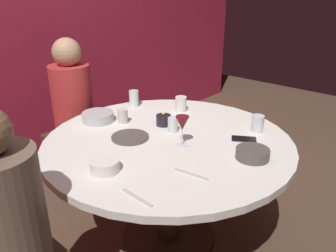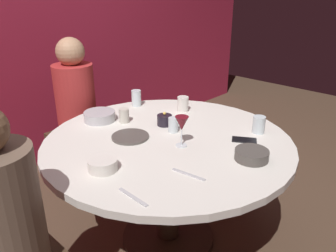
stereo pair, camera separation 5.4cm
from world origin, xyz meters
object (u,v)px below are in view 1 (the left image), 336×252
(candle_holder, at_px, (164,120))
(bowl_small_white, at_px, (105,166))
(dinner_plate, at_px, (130,137))
(wine_glass, at_px, (182,125))
(cell_phone, at_px, (244,139))
(seated_diner_back, at_px, (72,100))
(seated_diner_left, at_px, (5,217))
(bowl_salad_center, at_px, (252,154))
(cup_far_edge, at_px, (181,104))
(dining_table, at_px, (168,159))
(cup_near_candle, at_px, (173,125))
(bowl_serving_large, at_px, (98,117))
(cup_by_right_diner, at_px, (258,124))
(cup_by_left_diner, at_px, (123,116))
(cup_center_front, at_px, (134,98))

(candle_holder, bearing_deg, bowl_small_white, -164.05)
(candle_holder, distance_m, dinner_plate, 0.28)
(wine_glass, xyz_separation_m, cell_phone, (0.30, -0.22, -0.12))
(seated_diner_back, distance_m, bowl_small_white, 1.10)
(seated_diner_left, relative_size, wine_glass, 6.73)
(bowl_salad_center, distance_m, cup_far_edge, 0.79)
(dining_table, relative_size, seated_diner_back, 1.19)
(candle_holder, height_order, cup_near_candle, same)
(seated_diner_back, xyz_separation_m, bowl_salad_center, (0.11, -1.46, 0.01))
(dinner_plate, xyz_separation_m, cup_near_candle, (0.24, -0.12, 0.04))
(candle_holder, height_order, bowl_small_white, candle_holder)
(dinner_plate, distance_m, cell_phone, 0.67)
(dinner_plate, distance_m, bowl_serving_large, 0.36)
(candle_holder, xyz_separation_m, cup_near_candle, (-0.04, -0.11, 0.01))
(seated_diner_back, bearing_deg, wine_glass, -0.98)
(seated_diner_left, bearing_deg, candle_holder, 8.22)
(wine_glass, distance_m, bowl_serving_large, 0.66)
(dining_table, xyz_separation_m, bowl_serving_large, (-0.10, 0.52, 0.17))
(wine_glass, height_order, dinner_plate, wine_glass)
(cup_near_candle, bearing_deg, candle_holder, 70.81)
(bowl_small_white, bearing_deg, dining_table, 2.08)
(bowl_small_white, bearing_deg, wine_glass, -12.65)
(cup_by_right_diner, bearing_deg, wine_glass, 154.63)
(seated_diner_left, distance_m, cup_by_left_diner, 1.03)
(bowl_serving_large, bearing_deg, cell_phone, -65.94)
(cup_by_left_diner, xyz_separation_m, cup_by_right_diner, (0.45, -0.72, 0.01))
(cup_far_edge, bearing_deg, cup_near_candle, -148.13)
(candle_holder, height_order, cup_center_front, cup_center_front)
(bowl_small_white, bearing_deg, bowl_salad_center, -38.59)
(seated_diner_left, height_order, wine_glass, seated_diner_left)
(seated_diner_left, relative_size, cup_near_candle, 13.21)
(cup_by_right_diner, xyz_separation_m, cup_far_edge, (-0.03, 0.58, 0.00))
(bowl_serving_large, relative_size, cup_far_edge, 1.97)
(cell_phone, bearing_deg, cup_by_left_diner, 80.65)
(cup_by_right_diner, bearing_deg, cup_center_front, 101.11)
(dinner_plate, bearing_deg, cup_by_left_diner, 58.00)
(cell_phone, distance_m, bowl_salad_center, 0.23)
(cup_near_candle, xyz_separation_m, cup_by_left_diner, (-0.11, 0.34, 0.00))
(cup_near_candle, relative_size, cup_by_right_diner, 0.86)
(cell_phone, xyz_separation_m, cup_by_right_diner, (0.16, 0.00, 0.05))
(bowl_small_white, distance_m, cup_by_right_diner, 0.98)
(bowl_small_white, height_order, cup_by_left_diner, cup_by_left_diner)
(seated_diner_back, height_order, bowl_small_white, seated_diner_back)
(seated_diner_left, relative_size, seated_diner_back, 0.97)
(dining_table, xyz_separation_m, seated_diner_back, (0.00, 0.98, 0.15))
(cup_center_front, bearing_deg, seated_diner_back, 122.92)
(dining_table, xyz_separation_m, cup_far_edge, (0.41, 0.24, 0.19))
(candle_holder, height_order, cup_by_left_diner, cup_by_left_diner)
(cup_center_front, bearing_deg, cup_near_candle, -107.66)
(wine_glass, bearing_deg, cup_far_edge, 40.16)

